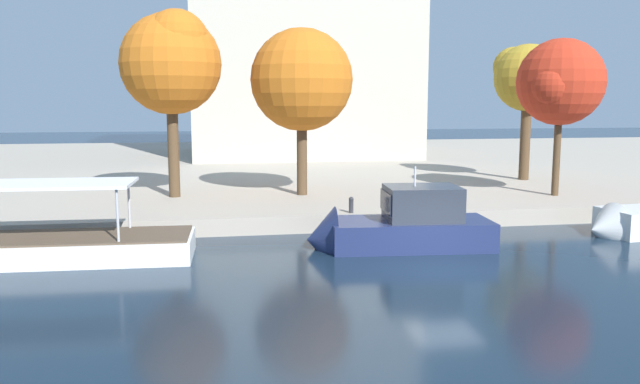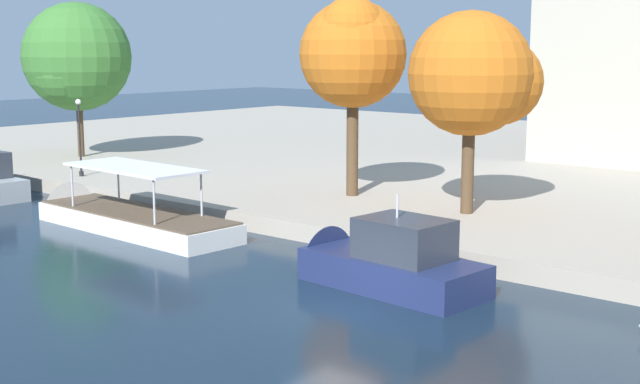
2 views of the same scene
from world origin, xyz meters
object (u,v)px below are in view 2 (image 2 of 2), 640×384
Objects in this scene: tour_boat_1 at (121,219)px; tree_4 at (353,50)px; lamp_post at (80,135)px; tree_3 at (475,75)px; mooring_bollard_0 at (417,230)px; tree_0 at (75,60)px; motor_yacht_2 at (380,265)px.

tour_boat_1 is 14.24m from tree_4.
lamp_post is 0.49× the size of tree_3.
tour_boat_1 is at bearing -141.84° from tree_3.
tree_4 is at bearing 179.64° from tree_3.
mooring_bollard_0 is 0.08× the size of tree_3.
tree_0 is at bearing 179.00° from tree_4.
tour_boat_1 is at bearing -29.71° from tree_0.
tour_boat_1 is at bearing -165.52° from mooring_bollard_0.
lamp_post is at bearing -168.33° from tree_3.
lamp_post is (-10.78, 5.30, 2.91)m from tour_boat_1.
motor_yacht_2 reaches higher than tour_boat_1.
tour_boat_1 is 1.21× the size of tree_0.
mooring_bollard_0 is 0.17× the size of lamp_post.
lamp_post is at bearing 176.38° from mooring_bollard_0.
tree_0 is at bearing 145.86° from lamp_post.
tree_3 is at bearing -0.86° from tree_0.
tree_4 is (16.67, 4.96, 5.03)m from lamp_post.
mooring_bollard_0 is 12.84m from tree_4.
tree_0 is at bearing 179.14° from tree_3.
mooring_bollard_0 is at bearing -11.91° from tree_0.
tree_4 reaches higher than tour_boat_1.
tour_boat_1 is 1.63× the size of motor_yacht_2.
mooring_bollard_0 is 0.07× the size of tree_0.
tree_3 is (31.72, -0.48, -0.37)m from tree_0.
tree_4 is (5.89, 10.25, 7.94)m from tour_boat_1.
tree_3 is (23.78, 4.91, 3.90)m from lamp_post.
motor_yacht_2 is 10.19× the size of mooring_bollard_0.
tree_4 is at bearing -43.24° from motor_yacht_2.
tree_3 reaches higher than lamp_post.
tree_0 is at bearing -13.16° from motor_yacht_2.
tree_3 is 0.92× the size of tree_4.
mooring_bollard_0 is at bearing -163.15° from tour_boat_1.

